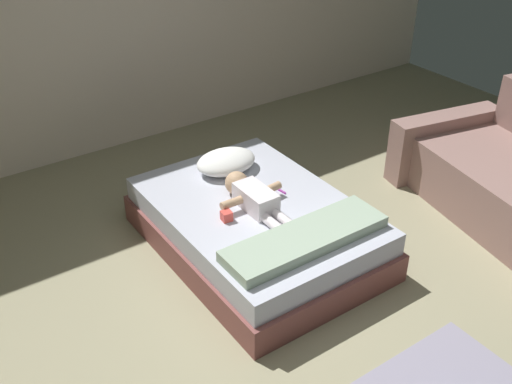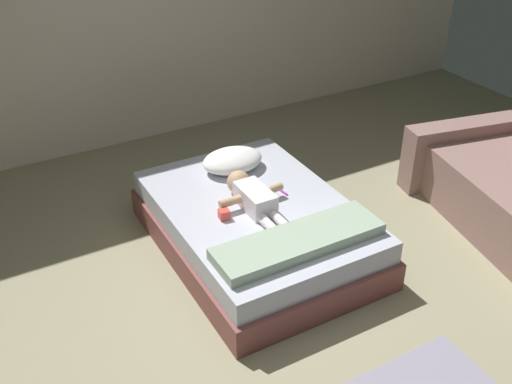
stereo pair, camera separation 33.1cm
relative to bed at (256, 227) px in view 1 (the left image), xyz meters
name	(u,v)px [view 1 (the left image)]	position (x,y,z in m)	size (l,w,h in m)	color
ground_plane	(311,333)	(-0.21, -0.88, -0.18)	(8.00, 8.00, 0.00)	gray
bed	(256,227)	(0.00, 0.00, 0.00)	(1.22, 1.73, 0.37)	brown
pillow	(226,162)	(0.09, 0.51, 0.26)	(0.46, 0.35, 0.15)	white
baby	(252,196)	(-0.03, 0.01, 0.26)	(0.48, 0.67, 0.17)	white
toothbrush	(279,189)	(0.24, 0.06, 0.20)	(0.03, 0.13, 0.02)	#AA3AA6
blanket	(306,238)	(0.00, -0.54, 0.23)	(1.10, 0.32, 0.08)	#9CB29A
toy_block	(227,216)	(-0.27, -0.05, 0.22)	(0.07, 0.07, 0.07)	#E54B41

